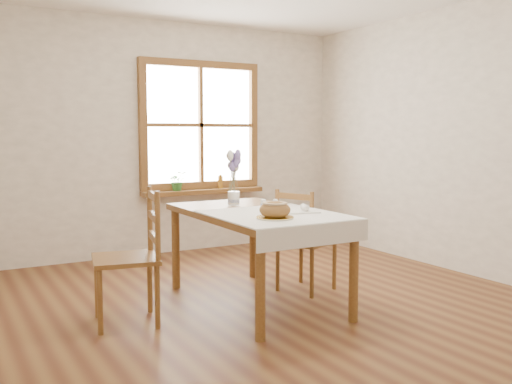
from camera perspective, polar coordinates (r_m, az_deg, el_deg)
ground at (r=4.43m, az=1.97°, el=-12.01°), size 5.00×5.00×0.00m
room_walls at (r=4.23m, az=2.05°, el=10.57°), size 4.60×5.10×2.65m
window at (r=6.63m, az=-5.58°, el=6.66°), size 1.46×0.08×1.46m
window_sill at (r=6.61m, az=-5.26°, el=0.07°), size 1.46×0.20×0.05m
dining_table at (r=4.53m, az=-0.00°, el=-2.96°), size 0.90×1.60×0.75m
table_linen at (r=4.26m, az=2.03°, el=-2.31°), size 0.91×0.99×0.01m
chair_left at (r=4.20m, az=-12.92°, el=-6.34°), size 0.55×0.54×0.97m
chair_right at (r=4.97m, az=5.06°, el=-4.78°), size 0.55×0.54×0.89m
bread_plate at (r=4.04m, az=1.90°, el=-2.59°), size 0.33×0.33×0.01m
bread_loaf at (r=4.03m, az=1.90°, el=-1.63°), size 0.22×0.22×0.12m
egg_napkin at (r=4.38m, az=4.21°, el=-1.93°), size 0.34×0.30×0.01m
eggs at (r=4.38m, az=4.21°, el=-1.53°), size 0.26×0.24×0.05m
salt_shaker at (r=4.50m, az=0.76°, el=-1.23°), size 0.05×0.05×0.09m
pepper_shaker at (r=4.54m, az=1.95°, el=-1.19°), size 0.04×0.04×0.08m
flower_vase at (r=4.83m, az=-2.25°, el=-0.71°), size 0.13×0.13×0.11m
lavender_bouquet at (r=4.81m, az=-2.26°, el=1.92°), size 0.18×0.18×0.33m
potted_plant at (r=6.47m, az=-7.85°, el=0.89°), size 0.21×0.23×0.17m
amber_bottle at (r=6.69m, az=-3.58°, el=1.07°), size 0.07×0.07×0.16m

